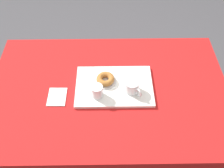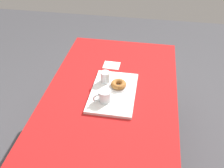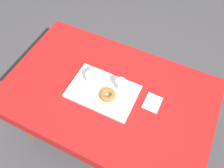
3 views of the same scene
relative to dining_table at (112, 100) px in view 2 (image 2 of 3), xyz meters
name	(u,v)px [view 2 (image 2 of 3)]	position (x,y,z in m)	size (l,w,h in m)	color
ground_plane	(112,153)	(0.00, 0.00, -0.64)	(6.00, 6.00, 0.00)	#47474C
dining_table	(112,100)	(0.00, 0.00, 0.00)	(1.49, 0.94, 0.74)	red
serving_tray	(113,92)	(0.03, 0.02, 0.10)	(0.47, 0.31, 0.02)	white
tea_mug_left	(105,96)	(0.14, -0.02, 0.15)	(0.10, 0.12, 0.08)	white
water_glass_near	(105,77)	(-0.07, -0.06, 0.15)	(0.07, 0.07, 0.08)	white
donut_plate_left	(118,87)	(-0.02, 0.05, 0.12)	(0.13, 0.13, 0.01)	silver
sugar_donut_left	(119,84)	(-0.02, 0.05, 0.14)	(0.11, 0.11, 0.04)	#A3662D
paper_napkin	(112,65)	(-0.31, -0.05, 0.10)	(0.11, 0.13, 0.01)	white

